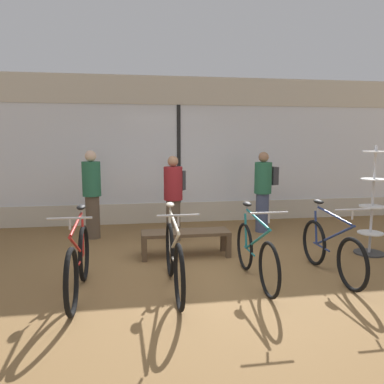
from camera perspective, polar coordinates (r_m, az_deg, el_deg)
ground_plane at (r=5.34m, az=2.45°, el=-12.30°), size 24.00×24.00×0.00m
shop_back_wall at (r=8.31m, az=-2.06°, el=6.52°), size 12.00×0.08×3.20m
bicycle_far_left at (r=4.72m, az=-16.92°, el=-10.31°), size 0.46×1.75×1.05m
bicycle_left at (r=4.67m, az=-2.78°, el=-10.08°), size 0.46×1.79×1.05m
bicycle_right at (r=5.01m, az=9.64°, el=-9.18°), size 0.46×1.66×1.02m
bicycle_far_right at (r=5.47m, az=20.40°, el=-8.17°), size 0.46×1.66×1.02m
accessory_rack at (r=6.69m, az=25.73°, el=-2.54°), size 0.48×0.48×1.76m
display_bench at (r=6.00m, az=-0.99°, el=-6.64°), size 1.40×0.44×0.41m
customer_near_rack at (r=6.84m, az=-2.81°, el=-0.53°), size 0.49×0.56×1.56m
customer_by_window at (r=7.23m, az=-15.01°, el=-0.10°), size 0.47×0.47×1.66m
customer_mid_floor at (r=7.62m, az=10.84°, el=0.42°), size 0.55×0.45×1.61m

